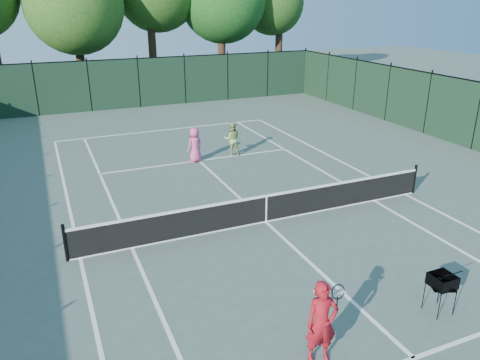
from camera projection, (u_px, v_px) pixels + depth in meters
name	position (u px, v px, depth m)	size (l,w,h in m)	color
ground	(266.00, 222.00, 14.42)	(90.00, 90.00, 0.00)	#4B5B51
sideline_doubles_left	(80.00, 258.00, 12.39)	(0.10, 23.77, 0.01)	white
sideline_doubles_right	(405.00, 194.00, 16.45)	(0.10, 23.77, 0.01)	white
sideline_singles_left	(132.00, 248.00, 12.90)	(0.10, 23.77, 0.01)	white
sideline_singles_right	(374.00, 201.00, 15.94)	(0.10, 23.77, 0.01)	white
baseline_far	(166.00, 130.00, 24.60)	(10.97, 0.10, 0.01)	white
service_line_near	(414.00, 358.00, 8.94)	(8.23, 0.10, 0.01)	white
service_line_far	(199.00, 161.00, 19.90)	(8.23, 0.10, 0.01)	white
center_service_line	(266.00, 222.00, 14.42)	(0.10, 12.80, 0.01)	white
tennis_net	(266.00, 208.00, 14.25)	(11.69, 0.09, 1.06)	black
fence_far	(139.00, 83.00, 29.29)	(24.00, 0.05, 3.00)	black
coach	(322.00, 323.00, 8.61)	(1.00, 0.57, 1.69)	maroon
player_pink	(195.00, 145.00, 19.54)	(0.84, 0.70, 1.46)	#DD4E87
player_green	(232.00, 139.00, 20.37)	(0.83, 0.71, 1.47)	#8BAD56
ball_hopper	(442.00, 281.00, 10.00)	(0.64, 0.64, 0.93)	black
loose_ball_midcourt	(315.00, 291.00, 10.94)	(0.07, 0.07, 0.07)	gold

